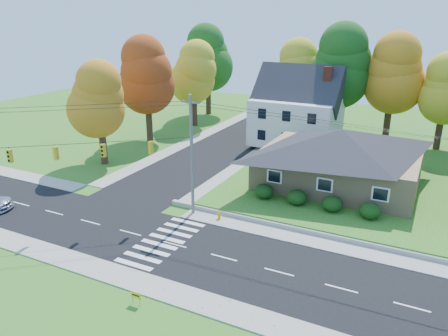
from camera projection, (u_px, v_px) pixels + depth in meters
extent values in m
plane|color=#3D7923|center=(175.00, 245.00, 31.62)|extent=(120.00, 120.00, 0.00)
cube|color=black|center=(175.00, 245.00, 31.62)|extent=(90.00, 8.00, 0.02)
cube|color=black|center=(231.00, 142.00, 56.92)|extent=(8.00, 44.00, 0.02)
cube|color=#9C9A90|center=(208.00, 217.00, 35.82)|extent=(90.00, 2.00, 0.08)
cube|color=#9C9A90|center=(131.00, 280.00, 27.39)|extent=(90.00, 2.00, 0.08)
cube|color=#3D7923|center=(398.00, 178.00, 43.73)|extent=(30.00, 30.00, 0.50)
cube|color=tan|center=(338.00, 168.00, 41.02)|extent=(14.00, 10.00, 3.20)
pyramid|color=#26262B|center=(341.00, 141.00, 40.12)|extent=(14.60, 10.60, 2.20)
cube|color=silver|center=(296.00, 121.00, 54.12)|extent=(10.00, 8.00, 5.60)
pyramid|color=#26262B|center=(298.00, 89.00, 52.79)|extent=(10.40, 8.40, 2.40)
cube|color=brown|center=(326.00, 107.00, 51.97)|extent=(0.90, 0.90, 9.60)
ellipsoid|color=#163A10|center=(264.00, 191.00, 38.23)|extent=(1.70, 1.70, 1.27)
ellipsoid|color=#163A10|center=(297.00, 197.00, 36.96)|extent=(1.70, 1.70, 1.27)
ellipsoid|color=#163A10|center=(332.00, 204.00, 35.69)|extent=(1.70, 1.70, 1.27)
ellipsoid|color=#163A10|center=(370.00, 211.00, 34.42)|extent=(1.70, 1.70, 1.27)
cylinder|color=#666059|center=(192.00, 157.00, 34.98)|extent=(0.26, 0.26, 10.00)
cube|color=#666059|center=(190.00, 102.00, 33.51)|extent=(1.60, 0.12, 0.12)
cube|color=gold|center=(10.00, 156.00, 32.03)|extent=(0.34, 0.26, 1.00)
cube|color=gold|center=(56.00, 153.00, 32.66)|extent=(0.26, 0.34, 1.00)
cube|color=gold|center=(103.00, 150.00, 33.32)|extent=(0.34, 0.26, 1.00)
cube|color=gold|center=(151.00, 148.00, 34.03)|extent=(0.26, 0.34, 1.00)
cylinder|color=black|center=(82.00, 143.00, 32.82)|extent=(13.02, 10.43, 0.04)
cylinder|color=#3F2A19|center=(296.00, 111.00, 60.06)|extent=(0.80, 0.80, 5.40)
sphere|color=gold|center=(297.00, 83.00, 58.76)|extent=(6.72, 6.72, 6.72)
sphere|color=gold|center=(298.00, 70.00, 58.21)|extent=(5.91, 5.91, 5.91)
sphere|color=gold|center=(299.00, 57.00, 57.65)|extent=(5.11, 5.11, 5.11)
cylinder|color=#3F2A19|center=(338.00, 114.00, 56.53)|extent=(0.86, 0.86, 6.30)
sphere|color=#1C5518|center=(341.00, 78.00, 55.01)|extent=(7.84, 7.84, 7.84)
sphere|color=#1C5518|center=(343.00, 62.00, 54.36)|extent=(6.90, 6.90, 6.90)
sphere|color=#1C5518|center=(344.00, 46.00, 53.71)|extent=(5.96, 5.96, 5.96)
cylinder|color=#3F2A19|center=(388.00, 118.00, 54.90)|extent=(0.83, 0.83, 5.85)
sphere|color=orange|center=(392.00, 85.00, 53.50)|extent=(7.28, 7.28, 7.28)
sphere|color=orange|center=(394.00, 69.00, 52.89)|extent=(6.41, 6.41, 6.41)
sphere|color=orange|center=(396.00, 54.00, 52.29)|extent=(5.53, 5.53, 5.53)
cylinder|color=#3F2A19|center=(439.00, 129.00, 51.67)|extent=(0.77, 0.77, 4.95)
sphere|color=gold|center=(444.00, 99.00, 50.48)|extent=(6.16, 6.16, 6.16)
sphere|color=gold|center=(447.00, 85.00, 49.97)|extent=(5.42, 5.42, 5.42)
cylinder|color=#3F2A19|center=(103.00, 142.00, 48.11)|extent=(0.77, 0.77, 4.95)
sphere|color=orange|center=(100.00, 110.00, 46.92)|extent=(6.16, 6.16, 6.16)
sphere|color=orange|center=(98.00, 96.00, 46.41)|extent=(5.42, 5.42, 5.42)
sphere|color=orange|center=(97.00, 81.00, 45.90)|extent=(4.68, 4.68, 4.68)
cylinder|color=#3F2A19|center=(149.00, 119.00, 56.81)|extent=(0.83, 0.83, 5.85)
sphere|color=#9B3A13|center=(147.00, 86.00, 55.41)|extent=(7.28, 7.28, 7.28)
sphere|color=#9B3A13|center=(146.00, 72.00, 54.80)|extent=(6.41, 6.41, 6.41)
sphere|color=#9B3A13|center=(145.00, 57.00, 54.20)|extent=(5.53, 5.53, 5.53)
cylinder|color=#3F2A19|center=(194.00, 108.00, 64.89)|extent=(0.80, 0.80, 5.40)
sphere|color=gold|center=(194.00, 81.00, 63.60)|extent=(6.72, 6.72, 6.72)
sphere|color=gold|center=(194.00, 69.00, 63.04)|extent=(5.91, 5.91, 5.91)
sphere|color=gold|center=(193.00, 57.00, 62.48)|extent=(5.11, 5.11, 5.11)
cylinder|color=#3F2A19|center=(208.00, 95.00, 72.33)|extent=(0.86, 0.86, 6.30)
sphere|color=#1C5518|center=(208.00, 67.00, 70.82)|extent=(7.84, 7.84, 7.84)
sphere|color=#1C5518|center=(208.00, 55.00, 70.17)|extent=(6.90, 6.90, 6.90)
sphere|color=#1C5518|center=(208.00, 42.00, 69.52)|extent=(5.96, 5.96, 5.96)
imported|color=white|center=(261.00, 122.00, 64.29)|extent=(2.31, 5.04, 1.60)
cylinder|color=orange|center=(219.00, 219.00, 35.52)|extent=(0.33, 0.33, 0.09)
cylinder|color=orange|center=(219.00, 216.00, 35.43)|extent=(0.22, 0.22, 0.50)
sphere|color=orange|center=(219.00, 212.00, 35.33)|extent=(0.24, 0.24, 0.24)
cylinder|color=orange|center=(219.00, 215.00, 35.40)|extent=(0.42, 0.13, 0.11)
cylinder|color=black|center=(133.00, 299.00, 25.14)|extent=(0.02, 0.02, 0.55)
cylinder|color=black|center=(140.00, 301.00, 24.93)|extent=(0.02, 0.02, 0.55)
cube|color=yellow|center=(136.00, 295.00, 24.92)|extent=(0.66, 0.05, 0.44)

